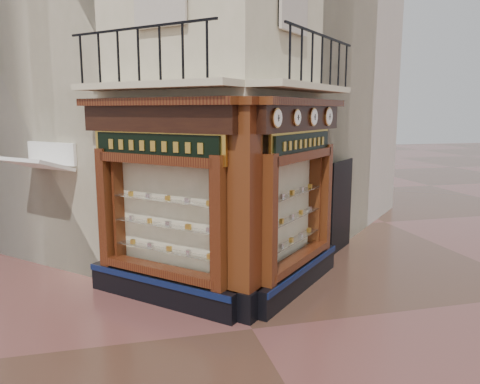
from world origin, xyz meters
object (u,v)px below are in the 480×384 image
object	(u,v)px
corner_pilaster	(245,214)
signboard_left	(155,146)
clock_a	(277,118)
signboard_right	(302,143)
awning	(43,276)
clock_c	(313,117)
clock_b	(297,117)
clock_d	(328,117)

from	to	relation	value
corner_pilaster	signboard_left	size ratio (longest dim) A/B	1.77
clock_a	signboard_right	world-z (taller)	clock_a
awning	signboard_left	distance (m)	4.56
corner_pilaster	awning	bearing A→B (deg)	95.62
corner_pilaster	signboard_right	distance (m)	2.12
clock_c	corner_pilaster	bearing A→B (deg)	168.08
clock_a	clock_b	world-z (taller)	clock_a
clock_c	awning	bearing A→B (deg)	114.61
clock_b	signboard_right	xyz separation A→B (m)	(0.31, 0.47, -0.52)
clock_d	corner_pilaster	bearing A→B (deg)	171.58
clock_a	awning	distance (m)	6.65
corner_pilaster	clock_d	xyz separation A→B (m)	(2.34, 1.74, 1.67)
signboard_left	signboard_right	distance (m)	2.92
corner_pilaster	clock_c	world-z (taller)	corner_pilaster
corner_pilaster	signboard_right	size ratio (longest dim) A/B	1.98
clock_d	clock_a	bearing A→B (deg)	-180.00
clock_c	signboard_right	bearing A→B (deg)	157.96
awning	signboard_right	bearing A→B (deg)	-157.38
clock_d	signboard_right	world-z (taller)	clock_d
clock_b	signboard_left	world-z (taller)	clock_b
clock_c	awning	size ratio (longest dim) A/B	0.23
signboard_right	clock_b	bearing A→B (deg)	-168.68
clock_c	signboard_right	world-z (taller)	clock_c
clock_b	clock_d	size ratio (longest dim) A/B	0.77
corner_pilaster	signboard_left	bearing A→B (deg)	100.25
clock_d	awning	bearing A→B (deg)	121.57
clock_b	awning	world-z (taller)	clock_b
clock_b	awning	xyz separation A→B (m)	(-5.10, 2.70, -3.62)
corner_pilaster	signboard_right	bearing A→B (deg)	-10.25
clock_c	signboard_right	size ratio (longest dim) A/B	0.18
clock_c	signboard_right	xyz separation A→B (m)	(-0.27, -0.11, -0.52)
awning	clock_b	bearing A→B (deg)	-162.87
awning	signboard_left	world-z (taller)	signboard_left
corner_pilaster	clock_a	bearing A→B (deg)	-49.89
clock_b	clock_d	world-z (taller)	clock_d
awning	signboard_right	size ratio (longest dim) A/B	0.79
corner_pilaster	awning	size ratio (longest dim) A/B	2.51
clock_a	signboard_right	size ratio (longest dim) A/B	0.17
clock_d	awning	distance (m)	7.41
signboard_right	clock_d	bearing A→B (deg)	-5.56
clock_a	signboard_left	world-z (taller)	clock_a
clock_a	awning	xyz separation A→B (m)	(-4.50, 3.29, -3.62)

